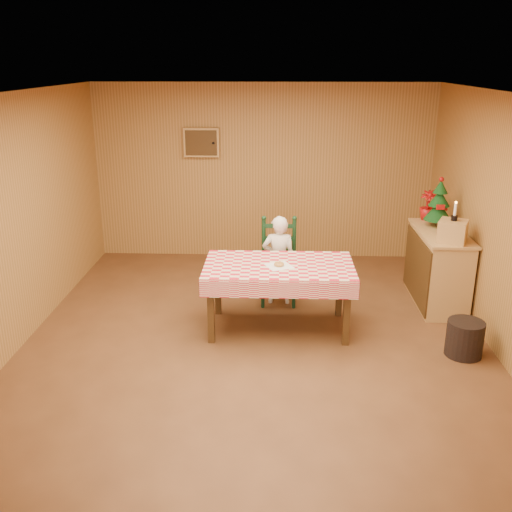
{
  "coord_description": "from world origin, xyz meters",
  "views": [
    {
      "loc": [
        0.21,
        -5.44,
        2.91
      ],
      "look_at": [
        0.0,
        0.2,
        0.95
      ],
      "focal_mm": 40.0,
      "sensor_mm": 36.0,
      "label": 1
    }
  ],
  "objects_px": {
    "dining_table": "(279,271)",
    "seated_child": "(279,260)",
    "ladder_chair": "(279,263)",
    "storage_bin": "(465,338)",
    "crate": "(453,231)",
    "christmas_tree": "(439,204)",
    "shelf_unit": "(437,268)"
  },
  "relations": [
    {
      "from": "shelf_unit",
      "to": "crate",
      "type": "distance_m",
      "value": 0.71
    },
    {
      "from": "shelf_unit",
      "to": "seated_child",
      "type": "bearing_deg",
      "value": -178.09
    },
    {
      "from": "shelf_unit",
      "to": "storage_bin",
      "type": "bearing_deg",
      "value": -91.93
    },
    {
      "from": "dining_table",
      "to": "ladder_chair",
      "type": "relative_size",
      "value": 1.53
    },
    {
      "from": "dining_table",
      "to": "crate",
      "type": "distance_m",
      "value": 2.04
    },
    {
      "from": "seated_child",
      "to": "christmas_tree",
      "type": "xyz_separation_m",
      "value": [
        1.97,
        0.32,
        0.65
      ]
    },
    {
      "from": "storage_bin",
      "to": "crate",
      "type": "bearing_deg",
      "value": 86.74
    },
    {
      "from": "dining_table",
      "to": "storage_bin",
      "type": "height_order",
      "value": "dining_table"
    },
    {
      "from": "seated_child",
      "to": "crate",
      "type": "xyz_separation_m",
      "value": [
        1.97,
        -0.33,
        0.49
      ]
    },
    {
      "from": "dining_table",
      "to": "storage_bin",
      "type": "xyz_separation_m",
      "value": [
        1.92,
        -0.56,
        -0.5
      ]
    },
    {
      "from": "shelf_unit",
      "to": "storage_bin",
      "type": "distance_m",
      "value": 1.38
    },
    {
      "from": "christmas_tree",
      "to": "crate",
      "type": "bearing_deg",
      "value": -90.0
    },
    {
      "from": "crate",
      "to": "seated_child",
      "type": "bearing_deg",
      "value": 170.36
    },
    {
      "from": "crate",
      "to": "christmas_tree",
      "type": "height_order",
      "value": "christmas_tree"
    },
    {
      "from": "storage_bin",
      "to": "seated_child",
      "type": "bearing_deg",
      "value": 146.11
    },
    {
      "from": "crate",
      "to": "storage_bin",
      "type": "distance_m",
      "value": 1.29
    },
    {
      "from": "christmas_tree",
      "to": "storage_bin",
      "type": "height_order",
      "value": "christmas_tree"
    },
    {
      "from": "seated_child",
      "to": "crate",
      "type": "distance_m",
      "value": 2.06
    },
    {
      "from": "shelf_unit",
      "to": "crate",
      "type": "bearing_deg",
      "value": -88.77
    },
    {
      "from": "seated_child",
      "to": "storage_bin",
      "type": "xyz_separation_m",
      "value": [
        1.92,
        -1.29,
        -0.37
      ]
    },
    {
      "from": "ladder_chair",
      "to": "shelf_unit",
      "type": "distance_m",
      "value": 1.96
    },
    {
      "from": "storage_bin",
      "to": "dining_table",
      "type": "bearing_deg",
      "value": 163.79
    },
    {
      "from": "seated_child",
      "to": "christmas_tree",
      "type": "height_order",
      "value": "christmas_tree"
    },
    {
      "from": "dining_table",
      "to": "christmas_tree",
      "type": "height_order",
      "value": "christmas_tree"
    },
    {
      "from": "shelf_unit",
      "to": "christmas_tree",
      "type": "bearing_deg",
      "value": 88.02
    },
    {
      "from": "shelf_unit",
      "to": "storage_bin",
      "type": "height_order",
      "value": "shelf_unit"
    },
    {
      "from": "dining_table",
      "to": "seated_child",
      "type": "height_order",
      "value": "seated_child"
    },
    {
      "from": "ladder_chair",
      "to": "seated_child",
      "type": "distance_m",
      "value": 0.08
    },
    {
      "from": "dining_table",
      "to": "ladder_chair",
      "type": "bearing_deg",
      "value": 90.0
    },
    {
      "from": "ladder_chair",
      "to": "crate",
      "type": "bearing_deg",
      "value": -11.24
    },
    {
      "from": "ladder_chair",
      "to": "christmas_tree",
      "type": "relative_size",
      "value": 1.74
    },
    {
      "from": "seated_child",
      "to": "storage_bin",
      "type": "height_order",
      "value": "seated_child"
    }
  ]
}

